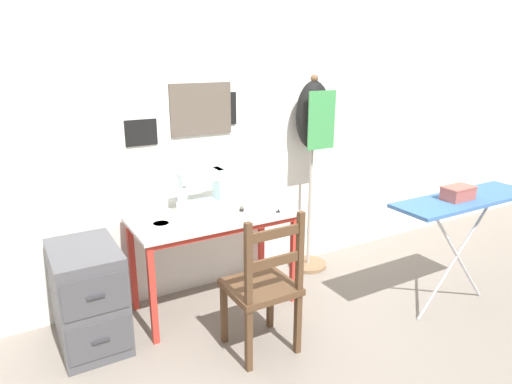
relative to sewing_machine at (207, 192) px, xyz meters
name	(u,v)px	position (x,y,z in m)	size (l,w,h in m)	color
ground_plane	(232,322)	(0.00, -0.35, -0.84)	(14.00, 14.00, 0.00)	gray
wall_back	(191,125)	(0.00, 0.25, 0.43)	(10.00, 0.07, 2.55)	silver
sewing_table	(214,227)	(0.00, -0.10, -0.23)	(1.13, 0.54, 0.70)	silver
sewing_machine	(207,192)	(0.00, 0.00, 0.00)	(0.37, 0.16, 0.32)	silver
fabric_bowl	(161,227)	(-0.40, -0.19, -0.11)	(0.13, 0.13, 0.05)	silver
scissors	(278,211)	(0.43, -0.24, -0.14)	(0.10, 0.11, 0.01)	silver
thread_spool_near_machine	(242,209)	(0.20, -0.13, -0.12)	(0.04, 0.04, 0.03)	black
wooden_chair	(263,287)	(0.03, -0.71, -0.41)	(0.40, 0.38, 0.92)	#513823
filing_cabinet	(89,297)	(-0.87, -0.11, -0.52)	(0.39, 0.58, 0.65)	#4C4C51
dress_form	(313,130)	(0.96, 0.09, 0.34)	(0.32, 0.32, 1.61)	#846647
ironing_board	(464,204)	(1.47, -0.96, -0.05)	(1.12, 0.33, 0.84)	#3D6BAD
storage_box	(458,193)	(1.38, -0.96, 0.04)	(0.22, 0.13, 0.09)	#AD564C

